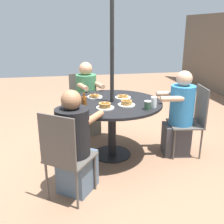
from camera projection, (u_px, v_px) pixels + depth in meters
name	position (u px, v px, depth m)	size (l,w,h in m)	color
ground_plane	(112.00, 154.00, 3.61)	(12.00, 12.00, 0.00)	#8C664C
patio_table	(112.00, 110.00, 3.40)	(1.29, 1.29, 0.76)	black
umbrella_pole	(112.00, 78.00, 3.27)	(0.05, 0.05, 2.13)	black
patio_chair_north	(65.00, 153.00, 2.52)	(0.58, 0.58, 0.94)	#514C47
diner_north	(75.00, 147.00, 2.68)	(0.58, 0.55, 1.11)	slate
patio_chair_east	(192.00, 117.00, 3.49)	(0.47, 0.47, 0.94)	#514C47
diner_east	(179.00, 117.00, 3.48)	(0.37, 0.50, 1.15)	#3D3D42
patio_chair_south	(83.00, 99.00, 4.35)	(0.52, 0.52, 0.94)	#514C47
diner_south	(87.00, 101.00, 4.20)	(0.55, 0.44, 1.15)	gray
pancake_plate_a	(127.00, 103.00, 3.20)	(0.21, 0.21, 0.08)	silver
pancake_plate_b	(95.00, 96.00, 3.55)	(0.21, 0.21, 0.05)	silver
pancake_plate_c	(123.00, 97.00, 3.52)	(0.21, 0.21, 0.05)	silver
pancake_plate_d	(105.00, 106.00, 3.08)	(0.21, 0.21, 0.08)	silver
syrup_bottle	(84.00, 101.00, 3.20)	(0.09, 0.07, 0.16)	brown
coffee_cup	(148.00, 105.00, 3.04)	(0.08, 0.08, 0.10)	#33513D
drinking_glass_a	(154.00, 102.00, 3.11)	(0.07, 0.07, 0.13)	silver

